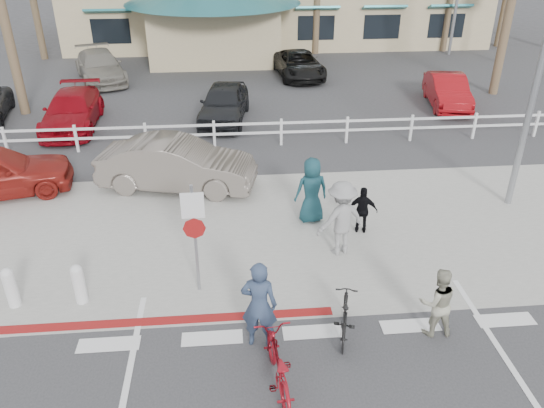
{
  "coord_description": "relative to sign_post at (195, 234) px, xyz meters",
  "views": [
    {
      "loc": [
        -1.53,
        -7.38,
        7.31
      ],
      "look_at": [
        -0.58,
        3.29,
        1.5
      ],
      "focal_mm": 35.0,
      "sensor_mm": 36.0,
      "label": 1
    }
  ],
  "objects": [
    {
      "name": "ground",
      "position": [
        2.3,
        -2.2,
        -1.45
      ],
      "size": [
        140.0,
        140.0,
        0.0
      ],
      "primitive_type": "plane",
      "color": "#333335"
    },
    {
      "name": "sidewalk_plaza",
      "position": [
        2.3,
        2.3,
        -1.44
      ],
      "size": [
        22.0,
        7.0,
        0.01
      ],
      "primitive_type": "cube",
      "color": "gray",
      "rests_on": "ground"
    },
    {
      "name": "cross_street",
      "position": [
        2.3,
        6.3,
        -1.45
      ],
      "size": [
        40.0,
        5.0,
        0.01
      ],
      "primitive_type": "cube",
      "color": "#333335",
      "rests_on": "ground"
    },
    {
      "name": "parking_lot",
      "position": [
        2.3,
        15.8,
        -1.45
      ],
      "size": [
        50.0,
        16.0,
        0.01
      ],
      "primitive_type": "cube",
      "color": "#333335",
      "rests_on": "ground"
    },
    {
      "name": "curb_red",
      "position": [
        -0.7,
        -1.0,
        -1.44
      ],
      "size": [
        7.0,
        0.25,
        0.02
      ],
      "primitive_type": "cube",
      "color": "maroon",
      "rests_on": "ground"
    },
    {
      "name": "rail_fence",
      "position": [
        2.8,
        8.3,
        -0.95
      ],
      "size": [
        29.4,
        0.16,
        1.0
      ],
      "primitive_type": null,
      "color": "silver",
      "rests_on": "ground"
    },
    {
      "name": "sign_post",
      "position": [
        0.0,
        0.0,
        0.0
      ],
      "size": [
        0.5,
        0.1,
        2.9
      ],
      "primitive_type": null,
      "color": "gray",
      "rests_on": "ground"
    },
    {
      "name": "bollard_0",
      "position": [
        -2.5,
        -0.2,
        -0.97
      ],
      "size": [
        0.26,
        0.26,
        0.95
      ],
      "primitive_type": null,
      "color": "silver",
      "rests_on": "ground"
    },
    {
      "name": "bollard_1",
      "position": [
        -3.9,
        -0.2,
        -0.97
      ],
      "size": [
        0.26,
        0.26,
        0.95
      ],
      "primitive_type": null,
      "color": "silver",
      "rests_on": "ground"
    },
    {
      "name": "info_sign",
      "position": [
        16.3,
        19.8,
        1.35
      ],
      "size": [
        1.2,
        0.16,
        5.6
      ],
      "primitive_type": null,
      "color": "navy",
      "rests_on": "ground"
    },
    {
      "name": "bike_red",
      "position": [
        1.46,
        -2.9,
        -0.96
      ],
      "size": [
        0.85,
        1.94,
        0.99
      ],
      "primitive_type": "imported",
      "rotation": [
        0.0,
        0.0,
        3.25
      ],
      "color": "maroon",
      "rests_on": "ground"
    },
    {
      "name": "rider_red",
      "position": [
        1.22,
        -1.81,
        -0.51
      ],
      "size": [
        0.76,
        0.58,
        1.88
      ],
      "primitive_type": "imported",
      "rotation": [
        0.0,
        0.0,
        2.93
      ],
      "color": "#2E3D58",
      "rests_on": "ground"
    },
    {
      "name": "bike_black",
      "position": [
        2.9,
        -1.71,
        -0.99
      ],
      "size": [
        0.79,
        1.59,
        0.92
      ],
      "primitive_type": "imported",
      "rotation": [
        0.0,
        0.0,
        2.9
      ],
      "color": "black",
      "rests_on": "ground"
    },
    {
      "name": "rider_black",
      "position": [
        4.68,
        -1.8,
        -0.7
      ],
      "size": [
        0.75,
        0.59,
        1.49
      ],
      "primitive_type": "imported",
      "rotation": [
        0.0,
        0.0,
        3.1
      ],
      "color": "#9E9C86",
      "rests_on": "ground"
    },
    {
      "name": "pedestrian_a",
      "position": [
        3.39,
        1.21,
        -0.49
      ],
      "size": [
        1.41,
        1.1,
        1.92
      ],
      "primitive_type": "imported",
      "rotation": [
        0.0,
        0.0,
        3.5
      ],
      "color": "gray",
      "rests_on": "ground"
    },
    {
      "name": "pedestrian_child",
      "position": [
        4.17,
        2.11,
        -0.8
      ],
      "size": [
        0.81,
        0.49,
        1.29
      ],
      "primitive_type": "imported",
      "rotation": [
        0.0,
        0.0,
        2.9
      ],
      "color": "black",
      "rests_on": "ground"
    },
    {
      "name": "pedestrian_b",
      "position": [
        2.94,
        2.83,
        -0.54
      ],
      "size": [
        0.97,
        0.71,
        1.82
      ],
      "primitive_type": "imported",
      "rotation": [
        0.0,
        0.0,
        3.29
      ],
      "color": "#143B44",
      "rests_on": "ground"
    },
    {
      "name": "car_white_sedan",
      "position": [
        -0.78,
        5.17,
        -0.68
      ],
      "size": [
        4.92,
        2.59,
        1.54
      ],
      "primitive_type": "imported",
      "rotation": [
        0.0,
        0.0,
        1.36
      ],
      "color": "#655D55",
      "rests_on": "ground"
    },
    {
      "name": "lot_car_1",
      "position": [
        -5.23,
        10.91,
        -0.77
      ],
      "size": [
        2.09,
        4.75,
        1.36
      ],
      "primitive_type": "imported",
      "rotation": [
        0.0,
        0.0,
        0.04
      ],
      "color": "maroon",
      "rests_on": "ground"
    },
    {
      "name": "lot_car_2",
      "position": [
        0.68,
        11.18,
        -0.71
      ],
      "size": [
        2.37,
        4.53,
        1.47
      ],
      "primitive_type": "imported",
      "rotation": [
        0.0,
        0.0,
        -0.15
      ],
      "color": "black",
      "rests_on": "ground"
    },
    {
      "name": "lot_car_3",
      "position": [
        10.35,
        12.17,
        -0.77
      ],
      "size": [
        2.09,
        4.28,
        1.35
      ],
      "primitive_type": "imported",
      "rotation": [
        0.0,
        0.0,
        -0.17
      ],
      "color": "maroon",
      "rests_on": "ground"
    },
    {
      "name": "lot_car_4",
      "position": [
        -5.45,
        17.68,
        -0.72
      ],
      "size": [
        3.57,
        5.39,
        1.45
      ],
      "primitive_type": "imported",
      "rotation": [
        0.0,
        0.0,
        0.34
      ],
      "color": "gray",
      "rests_on": "ground"
    },
    {
      "name": "lot_car_5",
      "position": [
        4.59,
        17.54,
        -0.81
      ],
      "size": [
        2.48,
        4.76,
        1.28
      ],
      "primitive_type": "imported",
      "rotation": [
        0.0,
        0.0,
        0.08
      ],
      "color": "black",
      "rests_on": "ground"
    }
  ]
}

